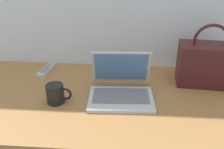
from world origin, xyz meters
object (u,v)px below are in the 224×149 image
coffee_mug (56,93)px  handbag (207,64)px  remote_control_near (46,70)px  laptop (121,88)px

coffee_mug → handbag: handbag is taller
remote_control_near → laptop: bearing=-27.4°
laptop → handbag: bearing=20.3°
handbag → remote_control_near: bearing=175.5°
remote_control_near → handbag: bearing=-4.5°
laptop → remote_control_near: size_ratio=1.95×
coffee_mug → handbag: (0.75, 0.25, 0.07)m
coffee_mug → handbag: size_ratio=0.37×
laptop → remote_control_near: laptop is taller
coffee_mug → remote_control_near: bearing=115.6°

